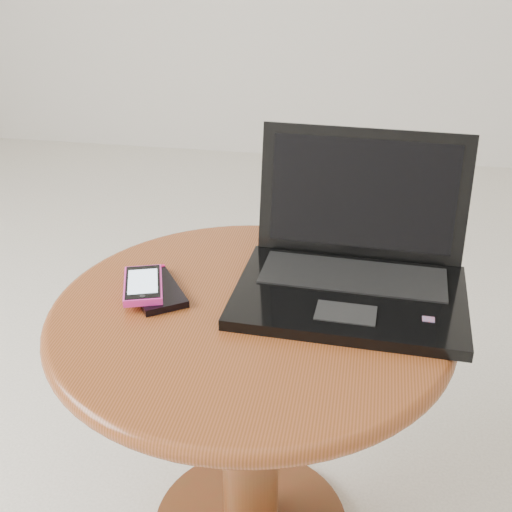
# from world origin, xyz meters

# --- Properties ---
(table) EXTENTS (0.58, 0.58, 0.46)m
(table) POSITION_xyz_m (-0.05, -0.00, 0.36)
(table) COLOR #523116
(table) RESTS_ON ground
(laptop) EXTENTS (0.34, 0.28, 0.21)m
(laptop) POSITION_xyz_m (0.09, 0.08, 0.50)
(laptop) COLOR black
(laptop) RESTS_ON table
(phone_black) EXTENTS (0.12, 0.14, 0.01)m
(phone_black) POSITION_xyz_m (-0.20, 0.02, 0.46)
(phone_black) COLOR black
(phone_black) RESTS_ON table
(phone_pink) EXTENTS (0.08, 0.11, 0.01)m
(phone_pink) POSITION_xyz_m (-0.21, 0.01, 0.47)
(phone_pink) COLOR #F22FA3
(phone_pink) RESTS_ON phone_black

